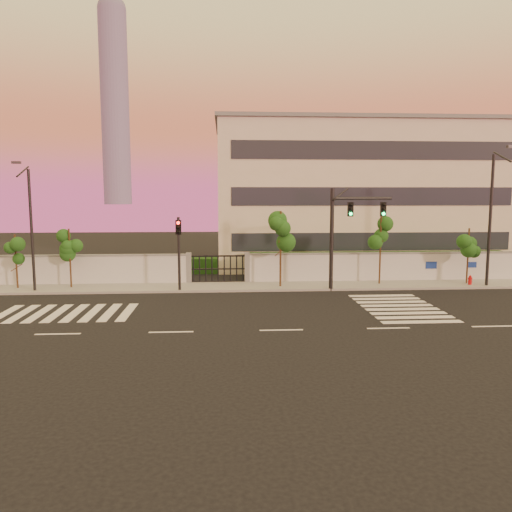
{
  "coord_description": "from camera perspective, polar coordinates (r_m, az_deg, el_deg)",
  "views": [
    {
      "loc": [
        -2.59,
        -22.07,
        6.2
      ],
      "look_at": [
        -0.77,
        6.0,
        2.68
      ],
      "focal_mm": 35.0,
      "sensor_mm": 36.0,
      "label": 1
    }
  ],
  "objects": [
    {
      "name": "ground",
      "position": [
        23.08,
        2.91,
        -8.47
      ],
      "size": [
        120.0,
        120.0,
        0.0
      ],
      "primitive_type": "plane",
      "color": "black",
      "rests_on": "ground"
    },
    {
      "name": "sidewalk",
      "position": [
        33.25,
        0.82,
        -3.49
      ],
      "size": [
        60.0,
        3.0,
        0.15
      ],
      "primitive_type": "cube",
      "color": "gray",
      "rests_on": "ground"
    },
    {
      "name": "perimeter_wall",
      "position": [
        34.56,
        0.8,
        -1.41
      ],
      "size": [
        60.0,
        0.36,
        2.2
      ],
      "color": "silver",
      "rests_on": "ground"
    },
    {
      "name": "hedge_row",
      "position": [
        37.39,
        2.09,
        -1.15
      ],
      "size": [
        41.0,
        4.25,
        1.8
      ],
      "color": "#143811",
      "rests_on": "ground"
    },
    {
      "name": "institutional_building",
      "position": [
        45.56,
        11.11,
        6.94
      ],
      "size": [
        24.4,
        12.4,
        12.25
      ],
      "color": "beige",
      "rests_on": "ground"
    },
    {
      "name": "distant_skyscraper",
      "position": [
        313.46,
        -15.86,
        17.12
      ],
      "size": [
        16.0,
        16.0,
        118.0
      ],
      "color": "slate",
      "rests_on": "ground"
    },
    {
      "name": "road_markings",
      "position": [
        26.58,
        -1.44,
        -6.34
      ],
      "size": [
        57.0,
        7.62,
        0.02
      ],
      "color": "silver",
      "rests_on": "ground"
    },
    {
      "name": "street_tree_b",
      "position": [
        35.49,
        -25.75,
        0.7
      ],
      "size": [
        1.36,
        1.08,
        3.62
      ],
      "color": "#382314",
      "rests_on": "ground"
    },
    {
      "name": "street_tree_c",
      "position": [
        34.37,
        -20.51,
        1.21
      ],
      "size": [
        1.33,
        1.06,
        3.97
      ],
      "color": "#382314",
      "rests_on": "ground"
    },
    {
      "name": "street_tree_d",
      "position": [
        32.49,
        2.87,
        2.79
      ],
      "size": [
        1.63,
        1.3,
        5.09
      ],
      "color": "#382314",
      "rests_on": "ground"
    },
    {
      "name": "street_tree_e",
      "position": [
        34.49,
        14.11,
        2.88
      ],
      "size": [
        1.41,
        1.12,
        5.14
      ],
      "color": "#382314",
      "rests_on": "ground"
    },
    {
      "name": "street_tree_f",
      "position": [
        36.61,
        23.14,
        1.34
      ],
      "size": [
        1.33,
        1.06,
        3.9
      ],
      "color": "#382314",
      "rests_on": "ground"
    },
    {
      "name": "traffic_signal_main",
      "position": [
        32.18,
        10.1,
        3.34
      ],
      "size": [
        4.1,
        1.16,
        6.54
      ],
      "rotation": [
        0.0,
        0.0,
        0.25
      ],
      "color": "black",
      "rests_on": "ground"
    },
    {
      "name": "traffic_signal_secondary",
      "position": [
        31.62,
        -8.82,
        1.27
      ],
      "size": [
        0.37,
        0.35,
        4.76
      ],
      "rotation": [
        0.0,
        0.0,
        0.25
      ],
      "color": "black",
      "rests_on": "ground"
    },
    {
      "name": "streetlight_west",
      "position": [
        33.86,
        -24.4,
        3.38
      ],
      "size": [
        0.48,
        1.94,
        8.07
      ],
      "color": "black",
      "rests_on": "ground"
    },
    {
      "name": "streetlight_east",
      "position": [
        35.99,
        25.37,
        4.42
      ],
      "size": [
        0.54,
        2.2,
        9.12
      ],
      "color": "black",
      "rests_on": "ground"
    },
    {
      "name": "fire_hydrant",
      "position": [
        36.4,
        23.26,
        -2.65
      ],
      "size": [
        0.3,
        0.29,
        0.77
      ],
      "rotation": [
        0.0,
        0.0,
        0.28
      ],
      "color": "#AE0B0F",
      "rests_on": "ground"
    }
  ]
}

